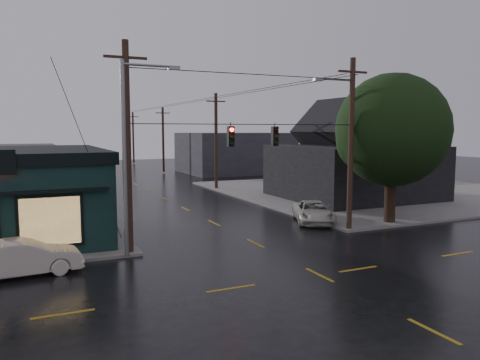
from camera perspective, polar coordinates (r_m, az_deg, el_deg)
name	(u,v)px	position (r m, az deg, el deg)	size (l,w,h in m)	color
ground_plane	(319,275)	(20.09, 9.66, -11.35)	(160.00, 160.00, 0.00)	black
sidewalk_ne	(375,191)	(47.64, 16.09, -1.27)	(28.00, 28.00, 0.15)	#64615D
ne_building	(354,148)	(41.80, 13.72, 3.84)	(12.60, 11.60, 8.75)	black
corner_tree	(392,130)	(31.07, 18.08, 5.78)	(7.12, 7.12, 9.41)	black
utility_pole_nw	(130,255)	(23.51, -13.21, -8.84)	(2.00, 0.32, 10.15)	black
utility_pole_ne	(349,231)	(28.89, 13.11, -6.04)	(2.00, 0.32, 10.15)	black
utility_pole_far_a	(216,189)	(47.50, -2.90, -1.15)	(2.00, 0.32, 9.65)	black
utility_pole_far_b	(164,173)	(66.40, -9.28, 0.85)	(2.00, 0.32, 9.15)	black
utility_pole_far_c	(134,164)	(85.80, -12.81, 1.95)	(2.00, 0.32, 9.15)	black
span_signal_assembly	(253,136)	(24.85, 1.60, 5.41)	(13.00, 0.48, 1.23)	black
streetlight_nw	(127,259)	(22.79, -13.60, -9.33)	(5.40, 0.30, 9.15)	gray
streetlight_ne	(348,228)	(29.74, 13.05, -5.69)	(5.40, 0.30, 9.15)	gray
bg_building_east	(234,153)	(66.55, -0.71, 3.36)	(14.00, 12.00, 5.60)	#27272C
sedan_cream	(23,258)	(21.47, -24.89, -8.61)	(1.60, 4.59, 1.51)	beige
suv_silver	(313,212)	(30.92, 8.94, -3.86)	(2.27, 4.93, 1.37)	#B6B6A8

